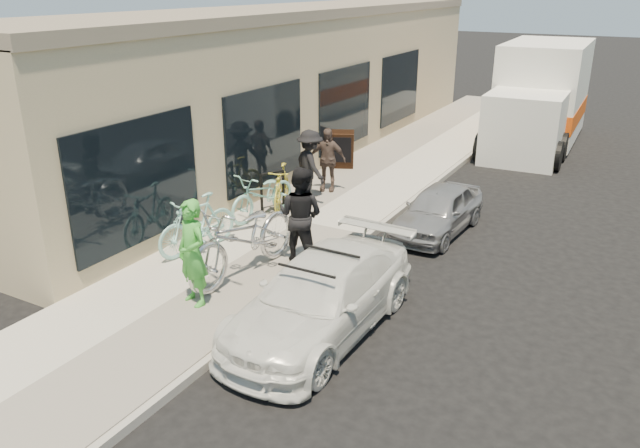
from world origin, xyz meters
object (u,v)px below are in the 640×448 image
at_px(tandem_bike, 244,238).
at_px(sedan_white, 321,297).
at_px(moving_truck, 539,100).
at_px(bystander_b, 327,160).
at_px(cruiser_bike_a, 197,224).
at_px(man_standing, 301,215).
at_px(bystander_a, 310,166).
at_px(bike_rack, 272,187).
at_px(sedan_silver, 438,210).
at_px(cruiser_bike_b, 263,194).
at_px(sandwich_board, 342,150).
at_px(cruiser_bike_c, 282,187).
at_px(woman_rider, 192,253).

bearing_deg(tandem_bike, sedan_white, -16.28).
bearing_deg(moving_truck, bystander_b, -114.79).
bearing_deg(cruiser_bike_a, man_standing, 26.89).
relative_size(cruiser_bike_a, bystander_a, 1.09).
bearing_deg(bystander_b, man_standing, -85.32).
height_order(bike_rack, man_standing, man_standing).
height_order(sedan_silver, bystander_b, bystander_b).
distance_m(tandem_bike, man_standing, 1.11).
height_order(cruiser_bike_a, bystander_a, bystander_a).
bearing_deg(cruiser_bike_b, bystander_b, 89.14).
height_order(moving_truck, cruiser_bike_b, moving_truck).
height_order(sandwich_board, bystander_a, bystander_a).
distance_m(cruiser_bike_c, bystander_b, 1.63).
bearing_deg(cruiser_bike_c, sedan_silver, -11.39).
xyz_separation_m(sedan_white, sedan_silver, (0.20, 4.61, -0.08)).
distance_m(woman_rider, bystander_a, 5.27).
distance_m(bike_rack, cruiser_bike_a, 2.56).
xyz_separation_m(bike_rack, bystander_a, (0.38, 1.00, 0.29)).
distance_m(bystander_a, bystander_b, 0.82).
distance_m(sedan_white, man_standing, 2.25).
relative_size(bike_rack, sedan_white, 0.22).
distance_m(bike_rack, sedan_white, 5.01).
relative_size(moving_truck, cruiser_bike_a, 3.62).
xyz_separation_m(man_standing, cruiser_bike_b, (-1.88, 1.58, -0.38)).
distance_m(cruiser_bike_c, bystander_a, 0.89).
bearing_deg(sandwich_board, bike_rack, -112.07).
xyz_separation_m(bike_rack, sandwich_board, (-0.17, 3.68, -0.02)).
distance_m(sedan_white, sedan_silver, 4.62).
relative_size(man_standing, cruiser_bike_c, 1.12).
bearing_deg(cruiser_bike_c, bystander_b, 57.80).
bearing_deg(bystander_a, cruiser_bike_b, 109.84).
xyz_separation_m(sedan_silver, cruiser_bike_a, (-3.50, -3.42, 0.20)).
bearing_deg(bike_rack, moving_truck, 69.34).
bearing_deg(cruiser_bike_c, cruiser_bike_a, -113.20).
bearing_deg(cruiser_bike_b, cruiser_bike_c, 94.89).
height_order(cruiser_bike_a, bystander_b, bystander_b).
bearing_deg(cruiser_bike_a, sedan_silver, 56.00).
bearing_deg(tandem_bike, cruiser_bike_b, 123.44).
bearing_deg(sedan_white, sedan_silver, 88.93).
xyz_separation_m(tandem_bike, bystander_a, (-1.02, 3.98, 0.13)).
height_order(sedan_white, bystander_b, bystander_b).
xyz_separation_m(bike_rack, moving_truck, (3.68, 9.76, 0.70)).
xyz_separation_m(man_standing, cruiser_bike_c, (-1.85, 2.27, -0.41)).
xyz_separation_m(bike_rack, tandem_bike, (1.40, -2.99, 0.15)).
distance_m(tandem_bike, bystander_b, 4.91).
height_order(moving_truck, tandem_bike, moving_truck).
bearing_deg(sandwich_board, woman_rider, -104.21).
height_order(tandem_bike, bystander_b, bystander_b).
xyz_separation_m(sandwich_board, bystander_b, (0.55, -1.87, 0.25)).
xyz_separation_m(sedan_silver, cruiser_bike_c, (-3.42, -0.62, 0.14)).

